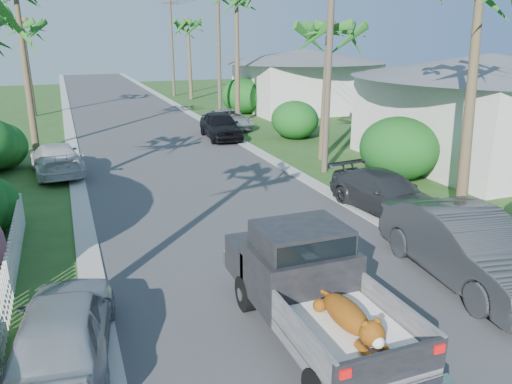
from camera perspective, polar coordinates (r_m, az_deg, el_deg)
name	(u,v)px	position (r m, az deg, el deg)	size (l,w,h in m)	color
road	(146,132)	(30.94, -12.46, 6.74)	(8.00, 100.00, 0.02)	#38383A
curb_left	(70,136)	(30.61, -20.46, 5.98)	(0.60, 100.00, 0.06)	#A5A39E
curb_right	(215,127)	(31.85, -4.75, 7.42)	(0.60, 100.00, 0.06)	#A5A39E
pickup_truck	(306,281)	(9.82, 5.79, -10.10)	(1.98, 5.12, 2.06)	black
parked_car_rn	(467,247)	(12.62, 23.02, -5.86)	(1.78, 5.12, 1.69)	#303235
parked_car_rm	(385,193)	(16.76, 14.57, -0.13)	(1.78, 4.39, 1.27)	#2C2E31
parked_car_rf	(221,125)	(28.15, -4.07, 7.59)	(1.76, 4.36, 1.49)	black
parked_car_rd	(229,119)	(31.27, -3.15, 8.30)	(1.94, 4.20, 1.17)	#AEB1B6
parked_car_ln	(63,329)	(9.55, -21.15, -14.43)	(1.60, 3.97, 1.35)	#ABAEB2
parked_car_lf	(56,159)	(22.27, -21.87, 3.52)	(1.84, 4.52, 1.31)	silver
palm_l_d	(22,22)	(39.18, -25.19, 17.20)	(4.40, 4.40, 7.70)	olive
palm_r_b	(328,26)	(22.97, 8.23, 18.31)	(4.40, 4.40, 7.20)	olive
palm_r_d	(188,21)	(46.45, -7.78, 18.76)	(4.40, 4.40, 8.00)	olive
shrub_r_b	(398,148)	(20.71, 15.97, 4.82)	(3.00, 3.30, 2.50)	#144816
shrub_r_c	(295,120)	(28.19, 4.45, 8.23)	(2.60, 2.86, 2.10)	#144816
shrub_r_d	(243,96)	(37.51, -1.49, 10.94)	(3.20, 3.52, 2.60)	#144816
picket_fence	(7,287)	(11.84, -26.57, -9.70)	(0.10, 11.00, 1.00)	white
house_right_near	(484,113)	(24.69, 24.59, 8.16)	(8.00, 9.00, 4.80)	silver
house_right_far	(304,82)	(39.38, 5.53, 12.38)	(9.00, 8.00, 4.60)	silver
utility_pole_b	(329,60)	(20.76, 8.33, 14.68)	(1.60, 0.26, 9.00)	brown
utility_pole_c	(219,50)	(34.63, -4.27, 15.84)	(1.60, 0.26, 9.00)	brown
utility_pole_d	(172,46)	(49.17, -9.59, 16.11)	(1.60, 0.26, 9.00)	brown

